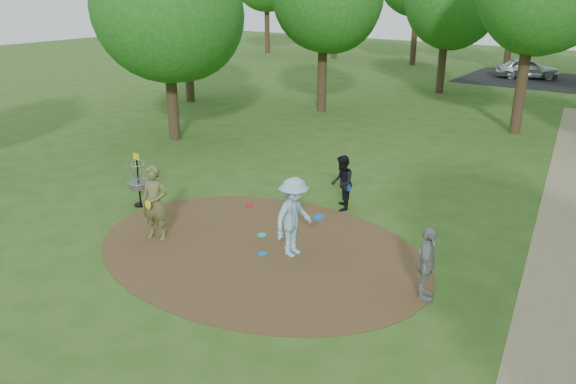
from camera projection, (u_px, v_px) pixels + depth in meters
The scene contains 13 objects.
ground at pixel (259, 250), 13.32m from camera, with size 100.00×100.00×0.00m, color #2D5119.
dirt_clearing at pixel (259, 249), 13.32m from camera, with size 8.40×8.40×0.02m, color #47301C.
footpath at pixel (573, 296), 11.34m from camera, with size 2.00×40.00×0.01m, color #8C7A5B.
player_observer_with_disc at pixel (155, 203), 13.61m from camera, with size 0.79×0.64×1.88m.
player_throwing_with_disc at pixel (294, 217), 12.76m from camera, with size 1.17×1.25×1.89m.
player_walking_with_disc at pixel (342, 183), 15.46m from camera, with size 0.87×0.94×1.55m.
player_waiting_with_disc at pixel (426, 264), 11.00m from camera, with size 0.62×0.97×1.54m.
disc_ground_cyan at pixel (262, 235), 14.04m from camera, with size 0.22×0.22×0.02m, color #19B1CE.
disc_ground_blue at pixel (262, 254), 13.06m from camera, with size 0.22×0.22×0.02m, color blue.
disc_ground_red at pixel (250, 206), 15.88m from camera, with size 0.22×0.22×0.02m, color #B51218.
car_left at pixel (527, 68), 36.99m from camera, with size 1.56×3.89×1.32m, color #B3B6BB.
disc_golf_basket at pixel (138, 176), 15.68m from camera, with size 0.63×0.63×1.54m.
tree_ring at pixel (520, 11), 16.19m from camera, with size 37.63×45.59×8.95m.
Camera 1 is at (7.48, -9.41, 5.95)m, focal length 35.00 mm.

